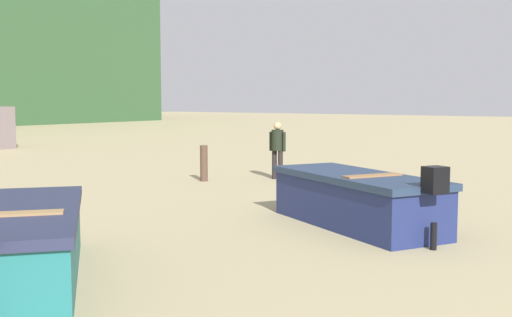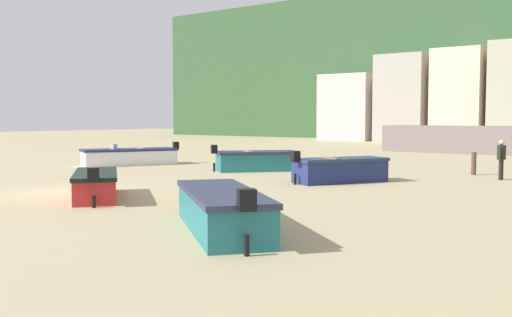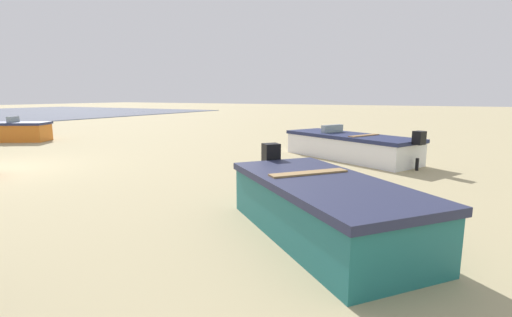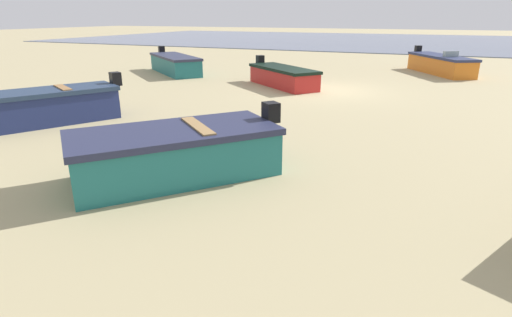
% 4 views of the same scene
% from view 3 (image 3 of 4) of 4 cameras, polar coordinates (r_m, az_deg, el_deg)
% --- Properties ---
extents(boat_white_0, '(3.73, 5.13, 1.18)m').
position_cam_3_polar(boat_white_0, '(13.28, 14.49, 1.89)').
color(boat_white_0, white).
rests_on(boat_white_0, ground).
extents(boat_teal_4, '(3.77, 3.98, 1.24)m').
position_cam_3_polar(boat_teal_4, '(5.91, 10.32, -7.50)').
color(boat_teal_4, '#1F6B6E').
rests_on(boat_teal_4, ground).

